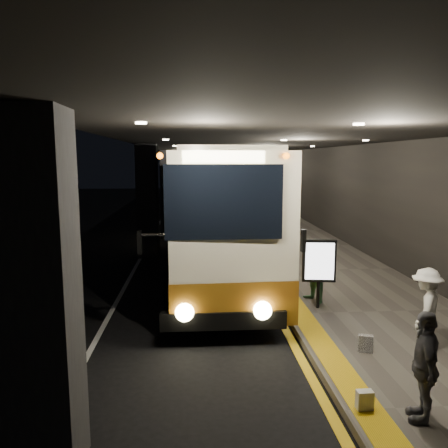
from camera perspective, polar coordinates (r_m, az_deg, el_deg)
name	(u,v)px	position (r m, az deg, el deg)	size (l,w,h in m)	color
ground	(185,284)	(13.62, -5.14, -7.84)	(90.00, 90.00, 0.00)	black
lane_line_white	(144,251)	(18.59, -10.37, -3.50)	(0.12, 50.00, 0.01)	silver
kerb_stripe_yellow	(243,250)	(18.58, 2.47, -3.38)	(0.18, 50.00, 0.01)	gold
sidewalk	(298,247)	(18.98, 9.70, -3.03)	(4.50, 50.00, 0.15)	#514C44
tactile_strip	(254,246)	(18.61, 4.00, -2.90)	(0.50, 50.00, 0.01)	gold
terminal_wall	(353,179)	(19.28, 16.47, 5.69)	(0.10, 50.00, 6.00)	black
support_columns	(148,201)	(17.25, -9.94, 2.96)	(0.80, 24.80, 4.40)	black
canopy	(247,140)	(18.22, 3.04, 10.92)	(9.00, 50.00, 0.40)	black
coach_main	(211,216)	(14.84, -1.66, 1.09)	(3.09, 12.86, 3.98)	beige
coach_second	(202,191)	(28.55, -2.86, 4.28)	(2.64, 11.56, 3.62)	beige
coach_third	(202,179)	(46.40, -2.89, 5.87)	(2.63, 11.49, 3.60)	beige
passenger_boarding	(283,263)	(12.42, 7.75, -5.03)	(0.57, 0.38, 1.57)	#B85955
passenger_waiting_green	(315,271)	(11.48, 11.81, -6.06)	(0.80, 0.49, 1.64)	#488354
passenger_waiting_white	(426,308)	(9.52, 24.87, -9.91)	(1.02, 0.48, 1.59)	silver
passenger_waiting_grey	(424,366)	(7.00, 24.68, -16.50)	(0.94, 0.48, 1.60)	#505055
bag_polka	(366,344)	(9.09, 18.01, -14.62)	(0.27, 0.12, 0.33)	black
bag_plain	(365,400)	(7.23, 17.88, -21.06)	(0.24, 0.14, 0.30)	silver
info_sign	(319,262)	(10.99, 12.32, -4.90)	(0.82, 0.22, 1.73)	black
stanchion_post	(295,287)	(10.90, 9.23, -8.13)	(0.05, 0.05, 1.14)	black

